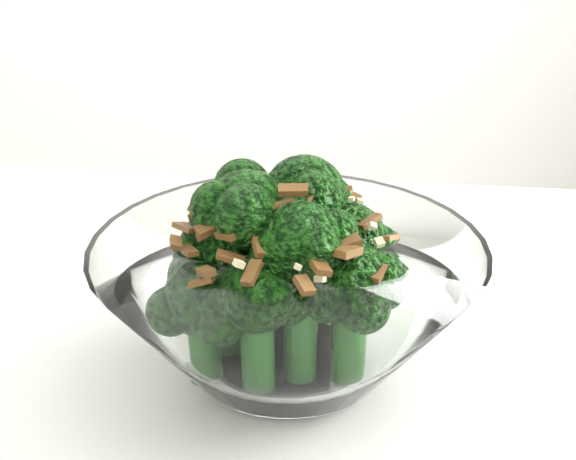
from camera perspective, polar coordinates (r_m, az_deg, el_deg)
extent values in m
cylinder|color=white|center=(0.56, 0.00, -8.81)|extent=(0.10, 0.10, 0.01)
cylinder|color=#1D5616|center=(0.55, 3.80, -4.77)|extent=(0.02, 0.02, 0.06)
sphere|color=#17500F|center=(0.53, 3.93, -0.73)|extent=(0.05, 0.05, 0.05)
cylinder|color=#1D5616|center=(0.55, 1.01, -3.04)|extent=(0.02, 0.02, 0.08)
sphere|color=#17500F|center=(0.53, 1.06, 2.16)|extent=(0.05, 0.05, 0.05)
cylinder|color=#1D5616|center=(0.54, -2.51, -4.22)|extent=(0.02, 0.02, 0.08)
sphere|color=#17500F|center=(0.51, -2.62, 1.00)|extent=(0.05, 0.05, 0.05)
cylinder|color=#1D5616|center=(0.51, -1.97, -7.91)|extent=(0.02, 0.02, 0.05)
sphere|color=#17500F|center=(0.49, -2.03, -4.17)|extent=(0.04, 0.04, 0.04)
cylinder|color=#1D5616|center=(0.58, 3.75, -3.83)|extent=(0.02, 0.02, 0.04)
sphere|color=#17500F|center=(0.57, 3.84, -0.89)|extent=(0.04, 0.04, 0.04)
cylinder|color=#1D5616|center=(0.52, -5.39, -7.56)|extent=(0.02, 0.02, 0.04)
sphere|color=#17500F|center=(0.51, -5.54, -4.46)|extent=(0.04, 0.04, 0.04)
cylinder|color=#1D5616|center=(0.51, 0.80, -6.06)|extent=(0.02, 0.02, 0.08)
sphere|color=#17500F|center=(0.49, 0.84, -0.94)|extent=(0.05, 0.05, 0.05)
cylinder|color=#1D5616|center=(0.54, -4.27, -5.14)|extent=(0.02, 0.02, 0.06)
sphere|color=#17500F|center=(0.52, -4.42, -1.21)|extent=(0.05, 0.05, 0.05)
cylinder|color=#1D5616|center=(0.58, -0.75, -3.55)|extent=(0.02, 0.02, 0.05)
sphere|color=#17500F|center=(0.57, -0.77, -0.51)|extent=(0.04, 0.04, 0.04)
cylinder|color=#1D5616|center=(0.52, 4.01, -7.24)|extent=(0.02, 0.02, 0.06)
sphere|color=#17500F|center=(0.50, 4.15, -3.38)|extent=(0.05, 0.05, 0.05)
cube|color=brown|center=(0.53, -5.18, 1.43)|extent=(0.01, 0.02, 0.01)
cube|color=brown|center=(0.50, -3.42, 1.95)|extent=(0.02, 0.01, 0.01)
cube|color=brown|center=(0.54, 3.18, 2.27)|extent=(0.02, 0.01, 0.01)
cube|color=brown|center=(0.50, -5.13, 0.13)|extent=(0.02, 0.01, 0.01)
cube|color=brown|center=(0.55, -5.42, 1.36)|extent=(0.02, 0.01, 0.01)
cube|color=brown|center=(0.46, 2.12, -2.43)|extent=(0.01, 0.01, 0.01)
cube|color=brown|center=(0.53, -2.30, 2.61)|extent=(0.01, 0.01, 0.01)
cube|color=brown|center=(0.49, 0.34, 2.61)|extent=(0.02, 0.01, 0.01)
cube|color=brown|center=(0.46, -2.35, -2.78)|extent=(0.02, 0.02, 0.01)
cube|color=brown|center=(0.52, -5.56, 1.00)|extent=(0.02, 0.02, 0.01)
cube|color=brown|center=(0.50, -2.73, 2.48)|extent=(0.02, 0.02, 0.01)
cube|color=brown|center=(0.47, -0.14, -0.01)|extent=(0.02, 0.02, 0.01)
cube|color=brown|center=(0.50, 1.78, 2.32)|extent=(0.02, 0.01, 0.01)
cube|color=brown|center=(0.50, -6.45, -1.32)|extent=(0.01, 0.02, 0.01)
cube|color=brown|center=(0.48, -5.32, -2.70)|extent=(0.01, 0.02, 0.01)
cube|color=brown|center=(0.50, -5.12, -0.14)|extent=(0.02, 0.01, 0.01)
cube|color=brown|center=(0.53, 3.31, 2.69)|extent=(0.02, 0.01, 0.01)
cube|color=brown|center=(0.55, -0.85, 2.50)|extent=(0.01, 0.02, 0.01)
cube|color=brown|center=(0.55, 4.06, 1.76)|extent=(0.02, 0.02, 0.01)
cube|color=brown|center=(0.55, 3.84, 1.73)|extent=(0.01, 0.02, 0.01)
cube|color=brown|center=(0.52, -4.02, 2.11)|extent=(0.02, 0.02, 0.01)
cube|color=brown|center=(0.51, -5.03, 0.26)|extent=(0.01, 0.01, 0.01)
cube|color=brown|center=(0.54, -3.91, 2.28)|extent=(0.02, 0.02, 0.01)
cube|color=brown|center=(0.47, -1.86, -1.01)|extent=(0.01, 0.02, 0.01)
cube|color=brown|center=(0.53, 2.55, 2.58)|extent=(0.02, 0.02, 0.01)
cube|color=brown|center=(0.48, -5.59, -3.34)|extent=(0.02, 0.01, 0.01)
cube|color=brown|center=(0.51, 5.29, 0.55)|extent=(0.02, 0.01, 0.01)
cube|color=brown|center=(0.45, 1.06, -3.59)|extent=(0.01, 0.01, 0.01)
cube|color=brown|center=(0.54, -2.97, 2.13)|extent=(0.01, 0.02, 0.01)
cube|color=brown|center=(0.47, 3.87, -1.40)|extent=(0.02, 0.02, 0.01)
cube|color=brown|center=(0.56, 0.77, 2.85)|extent=(0.01, 0.01, 0.01)
cube|color=brown|center=(0.51, -6.55, 0.16)|extent=(0.02, 0.02, 0.01)
cube|color=brown|center=(0.56, 0.57, 2.78)|extent=(0.01, 0.01, 0.01)
cube|color=brown|center=(0.57, 0.44, 2.57)|extent=(0.01, 0.02, 0.01)
cube|color=brown|center=(0.52, -2.90, 2.16)|extent=(0.02, 0.01, 0.01)
cube|color=brown|center=(0.49, -0.33, 1.65)|extent=(0.01, 0.01, 0.01)
cube|color=brown|center=(0.48, 3.72, -0.84)|extent=(0.02, 0.01, 0.01)
cube|color=brown|center=(0.51, -2.71, 2.49)|extent=(0.02, 0.02, 0.01)
cube|color=brown|center=(0.48, 5.81, -2.79)|extent=(0.01, 0.01, 0.01)
cube|color=brown|center=(0.54, 4.06, 1.86)|extent=(0.01, 0.02, 0.01)
cube|color=brown|center=(0.54, -5.73, 1.15)|extent=(0.02, 0.02, 0.01)
cube|color=brown|center=(0.48, -3.95, -0.31)|extent=(0.01, 0.02, 0.01)
cube|color=brown|center=(0.50, -7.26, -0.83)|extent=(0.01, 0.01, 0.01)
cube|color=brown|center=(0.54, -5.54, 1.55)|extent=(0.02, 0.01, 0.00)
cube|color=brown|center=(0.50, 6.55, -0.51)|extent=(0.01, 0.01, 0.01)
cube|color=brown|center=(0.48, -3.72, -1.81)|extent=(0.02, 0.01, 0.01)
cube|color=brown|center=(0.56, -0.40, 3.01)|extent=(0.02, 0.02, 0.01)
cube|color=beige|center=(0.52, 4.67, 1.88)|extent=(0.00, 0.00, 0.00)
cube|color=beige|center=(0.52, 1.59, 3.01)|extent=(0.01, 0.01, 0.00)
cube|color=beige|center=(0.53, 0.82, 3.35)|extent=(0.01, 0.01, 0.00)
cube|color=beige|center=(0.47, -0.57, -0.09)|extent=(0.01, 0.01, 0.01)
cube|color=beige|center=(0.56, -1.37, 2.70)|extent=(0.01, 0.01, 0.00)
cube|color=beige|center=(0.55, 3.22, 2.31)|extent=(0.01, 0.01, 0.01)
cube|color=beige|center=(0.46, 0.64, -2.40)|extent=(0.01, 0.01, 0.01)
cube|color=beige|center=(0.55, -2.67, 2.45)|extent=(0.01, 0.01, 0.01)
cube|color=beige|center=(0.54, 1.04, 3.03)|extent=(0.01, 0.01, 0.01)
cube|color=beige|center=(0.46, -3.19, -2.20)|extent=(0.01, 0.01, 0.01)
cube|color=beige|center=(0.46, 2.08, -3.17)|extent=(0.01, 0.01, 0.01)
cube|color=beige|center=(0.50, -2.51, 2.65)|extent=(0.01, 0.01, 0.01)
cube|color=beige|center=(0.51, -4.67, 1.67)|extent=(0.01, 0.01, 0.00)
cube|color=beige|center=(0.55, -1.79, 2.70)|extent=(0.00, 0.00, 0.00)
cube|color=beige|center=(0.52, 4.12, 2.01)|extent=(0.00, 0.00, 0.00)
cube|color=beige|center=(0.54, -2.77, 2.68)|extent=(0.00, 0.00, 0.00)
cube|color=beige|center=(0.52, -2.54, 2.92)|extent=(0.01, 0.01, 0.01)
cube|color=beige|center=(0.48, -0.07, 1.27)|extent=(0.01, 0.01, 0.00)
cube|color=beige|center=(0.49, 5.93, -0.80)|extent=(0.01, 0.01, 0.01)
cube|color=beige|center=(0.50, -5.49, 0.41)|extent=(0.01, 0.01, 0.00)
cube|color=beige|center=(0.55, 4.78, 1.65)|extent=(0.01, 0.01, 0.00)
cube|color=beige|center=(0.53, 5.42, 1.18)|extent=(0.01, 0.00, 0.00)
cube|color=beige|center=(0.50, 5.52, 0.24)|extent=(0.01, 0.01, 0.01)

